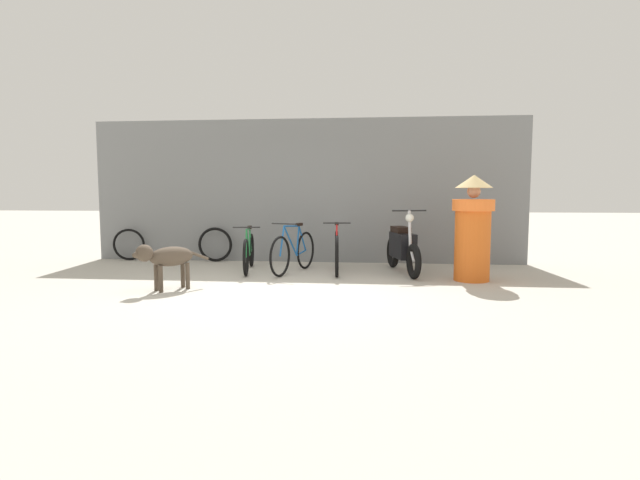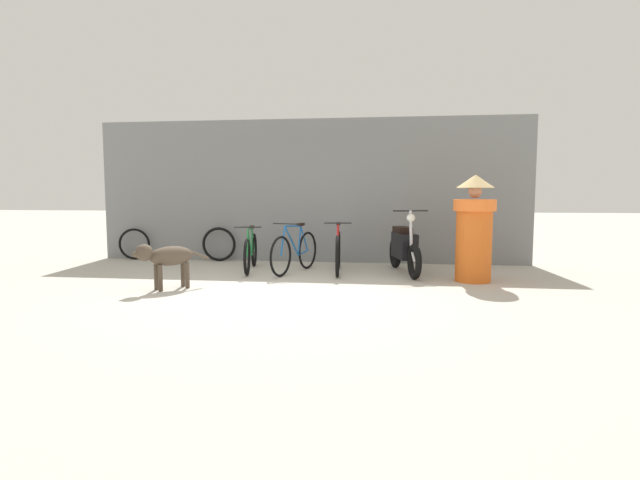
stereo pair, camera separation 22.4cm
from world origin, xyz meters
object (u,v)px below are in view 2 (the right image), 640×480
object	(u,v)px
motorcycle	(404,248)
spare_tire_left	(219,244)
bicycle_0	(251,252)
spare_tire_right	(134,244)
bicycle_1	(295,252)
bicycle_2	(338,252)
person_in_robes	(474,228)
stray_dog	(166,257)

from	to	relation	value
motorcycle	spare_tire_left	xyz separation A→B (m)	(-3.69, 1.06, -0.09)
bicycle_0	motorcycle	xyz separation A→B (m)	(2.71, 0.07, 0.10)
spare_tire_right	bicycle_1	bearing A→B (deg)	-18.69
motorcycle	bicycle_1	bearing A→B (deg)	-97.92
motorcycle	spare_tire_left	bearing A→B (deg)	-118.88
bicycle_0	bicycle_2	bearing A→B (deg)	82.10
motorcycle	person_in_robes	size ratio (longest dim) A/B	1.09
bicycle_0	person_in_robes	distance (m)	3.84
bicycle_0	stray_dog	world-z (taller)	bicycle_0
stray_dog	spare_tire_right	distance (m)	3.65
spare_tire_right	stray_dog	bearing A→B (deg)	-55.29
bicycle_0	person_in_robes	xyz separation A→B (m)	(3.76, -0.58, 0.51)
bicycle_1	spare_tire_left	bearing A→B (deg)	-106.17
bicycle_2	bicycle_1	bearing A→B (deg)	-85.47
bicycle_1	bicycle_2	size ratio (longest dim) A/B	0.96
bicycle_2	person_in_robes	size ratio (longest dim) A/B	0.99
bicycle_1	motorcycle	xyz separation A→B (m)	(1.89, 0.16, 0.07)
bicycle_2	motorcycle	xyz separation A→B (m)	(1.15, 0.05, 0.07)
stray_dog	person_in_robes	distance (m)	4.68
bicycle_2	motorcycle	size ratio (longest dim) A/B	0.91
bicycle_0	spare_tire_right	size ratio (longest dim) A/B	2.59
spare_tire_left	spare_tire_right	xyz separation A→B (m)	(-1.83, 0.01, -0.02)
bicycle_0	spare_tire_right	bearing A→B (deg)	-120.87
motorcycle	spare_tire_right	xyz separation A→B (m)	(-5.52, 1.06, -0.11)
bicycle_2	spare_tire_right	xyz separation A→B (m)	(-4.38, 1.11, -0.04)
person_in_robes	spare_tire_left	distance (m)	5.06
stray_dog	bicycle_2	bearing A→B (deg)	172.56
bicycle_0	bicycle_1	size ratio (longest dim) A/B	1.07
motorcycle	spare_tire_left	world-z (taller)	motorcycle
spare_tire_left	person_in_robes	bearing A→B (deg)	-19.93
bicycle_1	stray_dog	bearing A→B (deg)	-23.09
bicycle_1	spare_tire_left	world-z (taller)	bicycle_1
stray_dog	person_in_robes	bearing A→B (deg)	149.03
bicycle_2	person_in_robes	xyz separation A→B (m)	(2.19, -0.61, 0.48)
bicycle_0	motorcycle	size ratio (longest dim) A/B	0.93
bicycle_1	bicycle_2	xyz separation A→B (m)	(0.75, 0.12, -0.00)
stray_dog	spare_tire_left	xyz separation A→B (m)	(-0.25, 3.00, -0.13)
motorcycle	person_in_robes	bearing A→B (deg)	44.97
bicycle_0	person_in_robes	world-z (taller)	person_in_robes
bicycle_0	motorcycle	bearing A→B (deg)	82.73
bicycle_2	motorcycle	world-z (taller)	motorcycle
bicycle_0	bicycle_2	size ratio (longest dim) A/B	1.02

